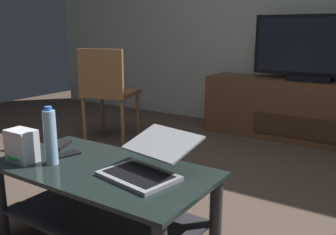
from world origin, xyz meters
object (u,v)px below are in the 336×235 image
at_px(television, 313,50).
at_px(side_chair, 107,89).
at_px(router_box, 22,146).
at_px(media_cabinet, 308,111).
at_px(cell_phone, 66,154).
at_px(tv_remote, 62,145).
at_px(laptop, 148,162).
at_px(coffee_table, 103,192).
at_px(water_bottle_near, 50,137).

xyz_separation_m(television, side_chair, (-1.53, -1.07, -0.35)).
bearing_deg(television, router_box, -107.59).
bearing_deg(media_cabinet, cell_phone, -106.20).
bearing_deg(side_chair, cell_phone, -55.83).
distance_m(media_cabinet, side_chair, 1.89).
bearing_deg(tv_remote, media_cabinet, 45.97).
xyz_separation_m(laptop, cell_phone, (-0.51, -0.03, -0.05)).
bearing_deg(tv_remote, television, 45.80).
distance_m(coffee_table, router_box, 0.46).
distance_m(laptop, router_box, 0.66).
bearing_deg(water_bottle_near, laptop, 17.86).
bearing_deg(media_cabinet, laptop, -94.17).
xyz_separation_m(coffee_table, tv_remote, (-0.40, 0.11, 0.14)).
bearing_deg(laptop, router_box, -161.66).
relative_size(cell_phone, tv_remote, 0.88).
relative_size(television, side_chair, 1.23).
relative_size(side_chair, cell_phone, 6.26).
xyz_separation_m(laptop, tv_remote, (-0.64, 0.06, -0.05)).
bearing_deg(laptop, water_bottle_near, -162.14).
relative_size(coffee_table, water_bottle_near, 3.77).
relative_size(television, water_bottle_near, 3.76).
xyz_separation_m(coffee_table, side_chair, (-1.12, 1.27, 0.24)).
xyz_separation_m(media_cabinet, water_bottle_near, (-0.64, -2.46, 0.25)).
bearing_deg(television, laptop, -94.21).
height_order(side_chair, router_box, side_chair).
bearing_deg(television, tv_remote, -109.84).
distance_m(media_cabinet, cell_phone, 2.44).
relative_size(side_chair, tv_remote, 5.47).
bearing_deg(cell_phone, media_cabinet, 91.02).
relative_size(laptop, tv_remote, 2.71).
bearing_deg(router_box, laptop, 18.34).
bearing_deg(router_box, side_chair, 117.29).
distance_m(television, tv_remote, 2.41).
xyz_separation_m(coffee_table, television, (0.40, 2.34, 0.59)).
distance_m(side_chair, cell_phone, 1.51).
height_order(media_cabinet, side_chair, side_chair).
bearing_deg(coffee_table, router_box, -158.57).
xyz_separation_m(water_bottle_near, cell_phone, (-0.04, 0.12, -0.13)).
relative_size(television, cell_phone, 7.67).
distance_m(router_box, water_bottle_near, 0.17).
xyz_separation_m(laptop, water_bottle_near, (-0.47, -0.15, 0.08)).
relative_size(coffee_table, laptop, 2.49).
bearing_deg(television, coffee_table, -99.78).
bearing_deg(router_box, water_bottle_near, 19.82).
distance_m(water_bottle_near, cell_phone, 0.18).
xyz_separation_m(coffee_table, media_cabinet, (0.40, 2.36, 0.01)).
relative_size(side_chair, water_bottle_near, 3.07).
relative_size(router_box, water_bottle_near, 0.56).
xyz_separation_m(side_chair, water_bottle_near, (0.89, -1.37, 0.03)).
xyz_separation_m(side_chair, router_box, (0.74, -1.43, -0.03)).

